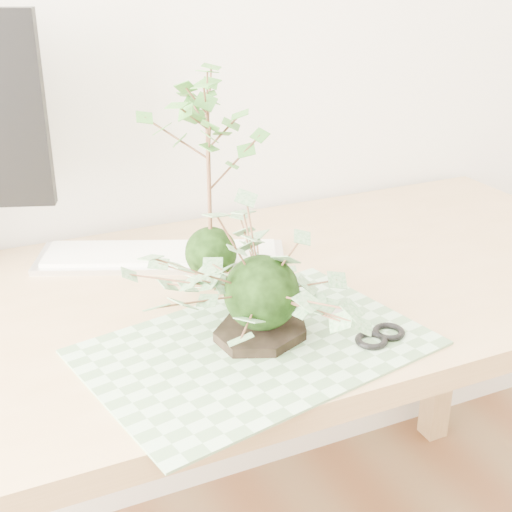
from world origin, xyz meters
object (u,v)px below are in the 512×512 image
desk (229,336)px  keyboard (161,256)px  maple_kokedama (208,128)px  ivy_kokedama (262,260)px

desk → keyboard: bearing=109.7°
desk → maple_kokedama: maple_kokedama is taller
desk → maple_kokedama: 0.36m
ivy_kokedama → keyboard: ivy_kokedama is taller
desk → maple_kokedama: size_ratio=4.19×
desk → ivy_kokedama: ivy_kokedama is taller
maple_kokedama → keyboard: 0.29m
ivy_kokedama → maple_kokedama: bearing=87.4°
desk → maple_kokedama: (-0.00, 0.07, 0.36)m
ivy_kokedama → keyboard: (-0.05, 0.34, -0.12)m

